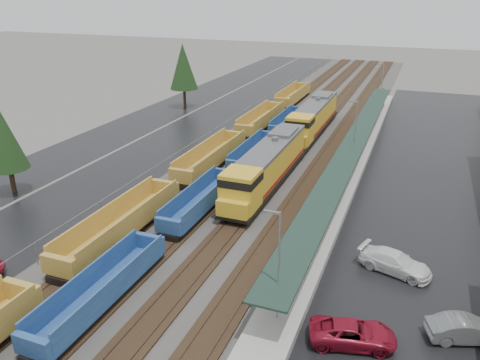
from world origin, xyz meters
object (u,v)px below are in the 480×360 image
Objects in this scene: parked_car_east_c at (395,263)px; parked_car_east_e at (466,330)px; locomotive_trail at (313,118)px; parked_car_east_b at (353,334)px; well_string_blue at (160,238)px; locomotive_lead at (266,166)px; well_string_yellow at (174,186)px.

parked_car_east_c is 7.61m from parked_car_east_e.
parked_car_east_b is (12.14, -41.30, -1.79)m from locomotive_trail.
well_string_blue is at bearing -96.34° from locomotive_trail.
locomotive_lead is 3.90× the size of parked_car_east_c.
well_string_yellow is at bearing 45.82° from parked_car_east_e.
parked_car_east_b is at bearing -174.60° from parked_car_east_c.
well_string_blue reaches higher than parked_car_east_e.
locomotive_lead is at bearing 17.00° from parked_car_east_b.
locomotive_trail is at bearing 90.00° from locomotive_lead.
well_string_blue is at bearing -67.38° from well_string_yellow.
locomotive_trail is 4.54× the size of parked_car_east_e.
locomotive_trail is 42.73m from parked_car_east_e.
well_string_blue is 18.26m from parked_car_east_c.
parked_car_east_e is (6.28, 2.78, 0.04)m from parked_car_east_b.
parked_car_east_c is at bearing -39.37° from locomotive_lead.
parked_car_east_b is at bearing -18.08° from well_string_blue.
locomotive_lead is at bearing 75.10° from well_string_blue.
locomotive_trail reaches higher than well_string_blue.
locomotive_trail is 43.08m from parked_car_east_b.
parked_car_east_c is (21.89, -5.97, -0.46)m from well_string_yellow.
locomotive_trail is at bearing 5.97° from parked_car_east_e.
locomotive_lead is at bearing -90.00° from locomotive_trail.
locomotive_trail reaches higher than parked_car_east_e.
locomotive_trail is 36.28m from well_string_blue.
locomotive_lead is 0.20× the size of well_string_yellow.
well_string_yellow is at bearing 39.67° from parked_car_east_b.
parked_car_east_b is 0.96× the size of parked_car_east_c.
locomotive_lead is 18.05m from parked_car_east_c.
parked_car_east_b is (16.14, -5.27, -0.39)m from well_string_blue.
parked_car_east_b is at bearing -73.62° from locomotive_trail.
well_string_yellow is 25.04m from parked_car_east_b.
parked_car_east_b is 9.07m from parked_car_east_c.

